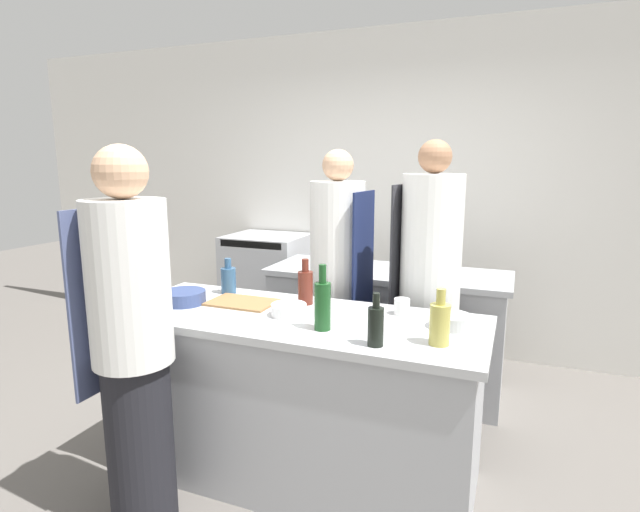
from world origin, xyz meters
name	(u,v)px	position (x,y,z in m)	size (l,w,h in m)	color
ground_plane	(296,472)	(0.00, 0.00, 0.00)	(16.00, 16.00, 0.00)	#605B56
wall_back	(394,193)	(0.00, 2.13, 1.40)	(8.00, 0.06, 2.80)	silver
prep_counter	(296,396)	(0.00, 0.00, 0.45)	(1.94, 0.75, 0.90)	#A8AAAF
pass_counter	(386,329)	(0.18, 1.23, 0.45)	(1.73, 0.65, 0.90)	#A8AAAF
oven_range	(268,289)	(-1.10, 1.77, 0.50)	(0.70, 0.61, 1.01)	#A8AAAF
chef_at_prep_near	(133,345)	(-0.51, -0.61, 0.88)	(0.37, 0.35, 1.75)	black
chef_at_stove	(338,288)	(-0.01, 0.67, 0.88)	(0.37, 0.35, 1.75)	black
chef_at_pass_far	(429,294)	(0.57, 0.65, 0.91)	(0.39, 0.37, 1.80)	black
bottle_olive_oil	(305,286)	(-0.03, 0.22, 1.00)	(0.08, 0.08, 0.25)	#5B2319
bottle_vinegar	(323,304)	(0.21, -0.15, 1.02)	(0.08, 0.08, 0.31)	#19471E
bottle_wine	(228,279)	(-0.55, 0.26, 0.98)	(0.09, 0.09, 0.21)	#2D5175
bottle_cooking_oil	(376,325)	(0.50, -0.26, 0.99)	(0.07, 0.07, 0.23)	black
bottle_sauce	(440,323)	(0.75, -0.14, 1.00)	(0.09, 0.09, 0.25)	#B2A84C
bowl_mixing_large	(289,310)	(-0.03, -0.01, 0.93)	(0.18, 0.18, 0.06)	white
bowl_prep_small	(451,321)	(0.77, 0.11, 0.93)	(0.19, 0.19, 0.06)	#B7BABC
bowl_ceramic_blue	(184,297)	(-0.67, -0.03, 0.93)	(0.24, 0.24, 0.07)	navy
cup	(402,307)	(0.51, 0.22, 0.94)	(0.08, 0.08, 0.08)	white
cutting_board	(242,302)	(-0.37, 0.09, 0.90)	(0.37, 0.25, 0.01)	olive
stockpot	(425,256)	(0.45, 1.22, 1.03)	(0.23, 0.23, 0.26)	#A8AAAF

